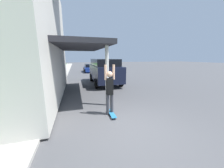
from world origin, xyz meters
name	(u,v)px	position (x,y,z in m)	size (l,w,h in m)	color
ground_plane	(132,128)	(0.00, 0.00, 0.00)	(120.00, 120.00, 0.00)	#49494C
sidewalk	(48,90)	(-3.60, 6.00, 0.05)	(1.80, 80.00, 0.10)	#ADA89E
suv_parked	(104,70)	(0.77, 7.37, 1.17)	(2.19, 5.03, 2.14)	black
car_down_street	(90,68)	(0.60, 17.05, 0.60)	(1.93, 4.29, 1.27)	navy
skateboarder	(110,90)	(-0.42, 1.19, 1.04)	(0.41, 0.23, 2.00)	#38383D
skateboard	(112,114)	(-0.38, 1.06, 0.08)	(0.20, 0.82, 0.10)	#236B99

